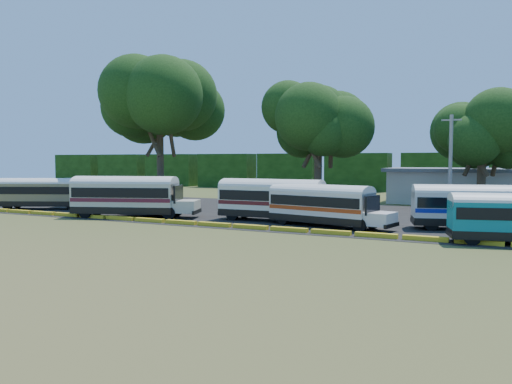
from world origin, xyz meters
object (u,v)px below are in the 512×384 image
at_px(bus_beige, 41,191).
at_px(bus_red, 135,194).
at_px(bus_white_red, 323,203).
at_px(tree_west, 160,100).
at_px(bus_cream_west, 128,194).

distance_m(bus_beige, bus_red, 10.63).
relative_size(bus_red, bus_white_red, 0.94).
relative_size(bus_beige, bus_red, 1.04).
xyz_separation_m(bus_white_red, tree_west, (-23.72, 11.80, 10.05)).
height_order(bus_red, tree_west, tree_west).
bearing_deg(bus_beige, bus_white_red, -24.65).
distance_m(bus_red, tree_west, 15.00).
height_order(bus_red, bus_white_red, bus_white_red).
bearing_deg(bus_beige, bus_cream_west, -32.61).
bearing_deg(tree_west, bus_red, -65.57).
height_order(bus_red, bus_cream_west, bus_cream_west).
relative_size(bus_beige, bus_cream_west, 0.87).
bearing_deg(bus_cream_west, tree_west, 97.50).
bearing_deg(bus_red, tree_west, 124.60).
bearing_deg(tree_west, bus_white_red, -26.44).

